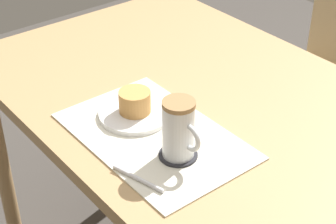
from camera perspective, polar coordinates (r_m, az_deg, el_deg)
The scene contains 8 objects.
dining_table at distance 1.44m, azimuth 3.93°, elevation -1.41°, with size 1.29×0.81×0.74m.
wooden_chair at distance 2.09m, azimuth 15.57°, elevation 4.18°, with size 0.47×0.47×0.93m.
placemat at distance 1.27m, azimuth -1.41°, elevation -2.42°, with size 0.44×0.28×0.00m, color silver.
pastry_plate at distance 1.34m, azimuth -3.34°, elevation -0.13°, with size 0.17×0.17×0.01m, color white.
pastry at distance 1.32m, azimuth -3.39°, elevation 1.06°, with size 0.08×0.08×0.05m, color tan.
coffee_coaster at distance 1.21m, azimuth 1.03°, elevation -4.38°, with size 0.08×0.08×0.01m, color #232328.
coffee_mug at distance 1.17m, azimuth 1.14°, elevation -1.76°, with size 0.10×0.07×0.13m.
teaspoon at distance 1.15m, azimuth -3.06°, elevation -6.78°, with size 0.01×0.01×0.13m, color silver.
Camera 1 is at (0.86, -0.81, 1.49)m, focal length 60.00 mm.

